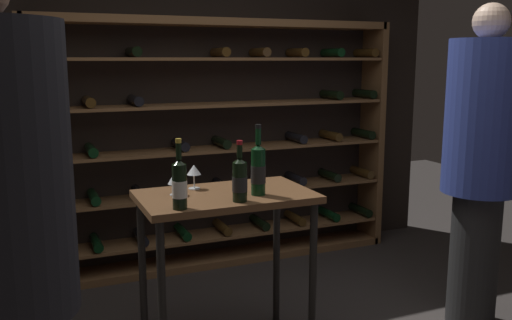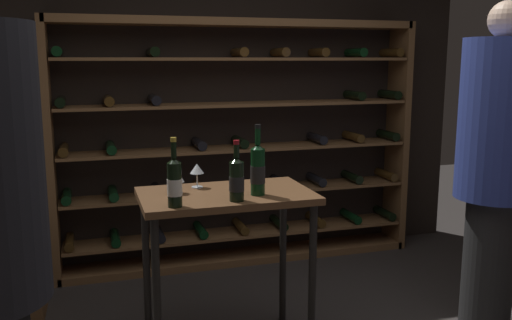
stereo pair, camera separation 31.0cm
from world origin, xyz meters
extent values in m
cube|color=black|center=(0.00, 2.03, 1.44)|extent=(4.52, 0.10, 2.88)
cube|color=brown|center=(-1.33, 1.82, 1.02)|extent=(0.06, 0.32, 2.04)
cube|color=brown|center=(1.67, 1.82, 1.02)|extent=(0.06, 0.32, 2.04)
cube|color=brown|center=(0.17, 1.82, 2.01)|extent=(2.99, 0.32, 0.06)
cube|color=brown|center=(0.17, 1.82, 0.03)|extent=(2.99, 0.32, 0.06)
cube|color=brown|center=(0.17, 1.82, 0.25)|extent=(2.91, 0.32, 0.02)
cylinder|color=#4C3314|center=(-1.23, 1.82, 0.30)|extent=(0.08, 0.30, 0.08)
cylinder|color=black|center=(-0.88, 1.82, 0.30)|extent=(0.08, 0.30, 0.08)
cylinder|color=black|center=(-0.53, 1.82, 0.30)|extent=(0.08, 0.30, 0.08)
cylinder|color=black|center=(-0.18, 1.82, 0.30)|extent=(0.08, 0.30, 0.08)
cylinder|color=#4C3314|center=(0.17, 1.82, 0.30)|extent=(0.08, 0.30, 0.08)
cylinder|color=black|center=(0.52, 1.82, 0.30)|extent=(0.08, 0.30, 0.08)
cylinder|color=#4C3314|center=(0.87, 1.82, 0.30)|extent=(0.08, 0.30, 0.08)
cylinder|color=black|center=(1.22, 1.82, 0.30)|extent=(0.08, 0.30, 0.08)
cylinder|color=black|center=(1.57, 1.82, 0.30)|extent=(0.08, 0.30, 0.08)
cube|color=brown|center=(0.17, 1.82, 0.62)|extent=(2.91, 0.32, 0.02)
cylinder|color=black|center=(-1.23, 1.82, 0.67)|extent=(0.08, 0.30, 0.08)
cylinder|color=black|center=(-0.88, 1.82, 0.67)|extent=(0.08, 0.30, 0.08)
cylinder|color=black|center=(-0.53, 1.82, 0.67)|extent=(0.08, 0.30, 0.08)
cylinder|color=#4C3314|center=(-0.18, 1.82, 0.67)|extent=(0.08, 0.30, 0.08)
cylinder|color=black|center=(0.17, 1.82, 0.67)|extent=(0.08, 0.30, 0.08)
cylinder|color=black|center=(0.52, 1.82, 0.67)|extent=(0.08, 0.30, 0.08)
cylinder|color=black|center=(0.87, 1.82, 0.67)|extent=(0.08, 0.30, 0.08)
cylinder|color=black|center=(1.22, 1.82, 0.67)|extent=(0.08, 0.30, 0.08)
cylinder|color=#4C3314|center=(1.57, 1.82, 0.67)|extent=(0.08, 0.30, 0.08)
cube|color=brown|center=(0.17, 1.82, 0.98)|extent=(2.91, 0.32, 0.02)
cylinder|color=#4C3314|center=(-1.23, 1.82, 1.04)|extent=(0.08, 0.30, 0.08)
cylinder|color=black|center=(-0.88, 1.82, 1.04)|extent=(0.08, 0.30, 0.08)
cylinder|color=black|center=(-0.18, 1.82, 1.04)|extent=(0.08, 0.30, 0.08)
cylinder|color=black|center=(0.17, 1.82, 1.04)|extent=(0.08, 0.30, 0.08)
cylinder|color=black|center=(0.87, 1.82, 1.04)|extent=(0.08, 0.30, 0.08)
cylinder|color=#4C3314|center=(1.22, 1.82, 1.04)|extent=(0.08, 0.30, 0.08)
cylinder|color=black|center=(1.57, 1.82, 1.04)|extent=(0.08, 0.30, 0.08)
cube|color=brown|center=(0.17, 1.82, 1.35)|extent=(2.91, 0.32, 0.02)
cylinder|color=black|center=(-1.23, 1.82, 1.41)|extent=(0.08, 0.30, 0.08)
cylinder|color=#4C3314|center=(-0.88, 1.82, 1.41)|extent=(0.08, 0.30, 0.08)
cylinder|color=black|center=(-0.53, 1.82, 1.41)|extent=(0.08, 0.30, 0.08)
cylinder|color=black|center=(1.22, 1.82, 1.41)|extent=(0.08, 0.30, 0.08)
cylinder|color=black|center=(1.57, 1.82, 1.41)|extent=(0.08, 0.30, 0.08)
cube|color=brown|center=(0.17, 1.82, 1.72)|extent=(2.91, 0.32, 0.02)
cylinder|color=black|center=(-1.23, 1.82, 1.77)|extent=(0.08, 0.30, 0.08)
cylinder|color=black|center=(-0.53, 1.82, 1.77)|extent=(0.08, 0.30, 0.08)
cylinder|color=#4C3314|center=(0.17, 1.82, 1.77)|extent=(0.08, 0.30, 0.08)
cylinder|color=#4C3314|center=(0.52, 1.82, 1.77)|extent=(0.08, 0.30, 0.08)
cylinder|color=#4C3314|center=(0.87, 1.82, 1.77)|extent=(0.08, 0.30, 0.08)
cylinder|color=black|center=(1.22, 1.82, 1.77)|extent=(0.08, 0.30, 0.08)
cylinder|color=#4C3314|center=(1.57, 1.82, 1.77)|extent=(0.08, 0.30, 0.08)
cube|color=brown|center=(-0.31, 0.40, 0.95)|extent=(0.98, 0.59, 0.04)
cylinder|color=black|center=(-0.75, 0.15, 0.47)|extent=(0.04, 0.04, 0.93)
cylinder|color=black|center=(0.13, 0.15, 0.47)|extent=(0.04, 0.04, 0.93)
cylinder|color=black|center=(-0.75, 0.64, 0.47)|extent=(0.04, 0.04, 0.93)
cylinder|color=black|center=(0.13, 0.64, 0.47)|extent=(0.04, 0.04, 0.93)
cylinder|color=#242424|center=(1.30, 0.12, 0.44)|extent=(0.31, 0.31, 0.89)
cylinder|color=#2D3D8C|center=(1.30, 0.12, 1.36)|extent=(0.47, 0.47, 0.96)
sphere|color=beige|center=(1.30, 0.12, 1.94)|extent=(0.22, 0.22, 0.22)
cube|color=brown|center=(-1.62, 1.21, 0.17)|extent=(0.49, 0.36, 0.33)
cylinder|color=black|center=(-0.15, 0.29, 1.10)|extent=(0.08, 0.08, 0.26)
cone|color=black|center=(-0.15, 0.29, 1.24)|extent=(0.08, 0.08, 0.03)
cylinder|color=black|center=(-0.15, 0.29, 1.30)|extent=(0.03, 0.03, 0.09)
cylinder|color=black|center=(-0.15, 0.29, 1.36)|extent=(0.03, 0.03, 0.02)
cylinder|color=black|center=(-0.15, 0.29, 1.09)|extent=(0.08, 0.08, 0.10)
cylinder|color=black|center=(-0.64, 0.17, 1.09)|extent=(0.07, 0.07, 0.23)
cone|color=black|center=(-0.64, 0.17, 1.21)|extent=(0.07, 0.07, 0.03)
cylinder|color=black|center=(-0.64, 0.17, 1.27)|extent=(0.03, 0.03, 0.09)
cylinder|color=#B7932D|center=(-0.64, 0.17, 1.32)|extent=(0.03, 0.03, 0.02)
cylinder|color=silver|center=(-0.64, 0.17, 1.07)|extent=(0.08, 0.08, 0.09)
cylinder|color=black|center=(-0.30, 0.19, 1.08)|extent=(0.08, 0.08, 0.21)
cone|color=black|center=(-0.30, 0.19, 1.19)|extent=(0.08, 0.08, 0.03)
cylinder|color=black|center=(-0.30, 0.19, 1.24)|extent=(0.03, 0.03, 0.07)
cylinder|color=maroon|center=(-0.30, 0.19, 1.29)|extent=(0.03, 0.03, 0.02)
cylinder|color=black|center=(-0.30, 0.19, 1.07)|extent=(0.08, 0.08, 0.08)
cylinder|color=silver|center=(-0.44, 0.57, 0.97)|extent=(0.07, 0.07, 0.00)
cylinder|color=silver|center=(-0.44, 0.57, 1.02)|extent=(0.01, 0.01, 0.08)
cone|color=silver|center=(-0.44, 0.57, 1.09)|extent=(0.08, 0.08, 0.06)
cylinder|color=#590A14|center=(-0.44, 0.57, 1.07)|extent=(0.05, 0.05, 0.02)
cylinder|color=silver|center=(-0.58, 0.46, 0.97)|extent=(0.07, 0.07, 0.00)
cylinder|color=silver|center=(-0.58, 0.46, 1.01)|extent=(0.01, 0.01, 0.06)
cone|color=silver|center=(-0.58, 0.46, 1.07)|extent=(0.09, 0.09, 0.07)
cylinder|color=#590A14|center=(-0.58, 0.46, 1.06)|extent=(0.05, 0.05, 0.03)
camera|label=1|loc=(-1.35, -2.49, 1.72)|focal=38.97mm
camera|label=2|loc=(-1.06, -2.60, 1.72)|focal=38.97mm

